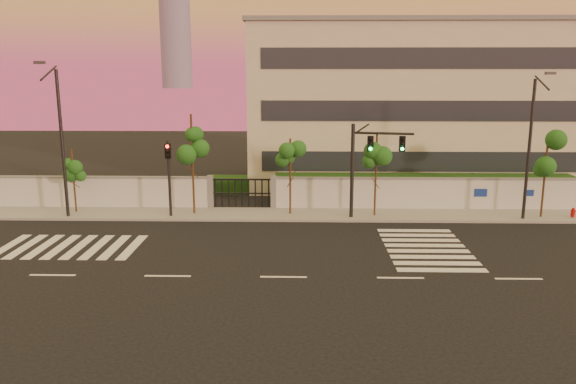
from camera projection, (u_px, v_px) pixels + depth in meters
name	position (u px, v px, depth m)	size (l,w,h in m)	color
ground	(284.00, 277.00, 24.03)	(120.00, 120.00, 0.00)	black
sidewalk	(289.00, 214.00, 34.28)	(60.00, 3.00, 0.15)	gray
perimeter_wall	(291.00, 193.00, 35.53)	(60.00, 0.36, 2.20)	silver
hedge_row	(307.00, 188.00, 38.24)	(41.00, 4.25, 1.80)	black
institutional_building	(406.00, 104.00, 44.03)	(24.40, 12.40, 12.25)	beige
road_markings	(254.00, 249.00, 27.73)	(57.00, 7.62, 0.02)	silver
street_tree_b	(73.00, 167.00, 34.12)	(1.33, 1.06, 4.02)	#382314
street_tree_c	(192.00, 142.00, 33.42)	(1.60, 1.27, 6.16)	#382314
street_tree_d	(291.00, 159.00, 33.54)	(1.52, 1.21, 4.73)	#382314
street_tree_e	(377.00, 156.00, 33.06)	(1.48, 1.18, 5.13)	#382314
street_tree_f	(547.00, 158.00, 32.73)	(1.56, 1.24, 5.04)	#382314
traffic_signal_main	(365.00, 160.00, 32.67)	(3.58, 0.81, 5.69)	black
traffic_signal_secondary	(169.00, 169.00, 33.07)	(0.37, 0.35, 4.70)	black
streetlight_west	(60.00, 136.00, 32.42)	(0.55, 2.21, 9.17)	black
streetlight_east	(531.00, 143.00, 31.93)	(0.51, 2.07, 8.61)	black
fire_hydrant	(573.00, 214.00, 33.28)	(0.28, 0.27, 0.73)	#A90B0B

